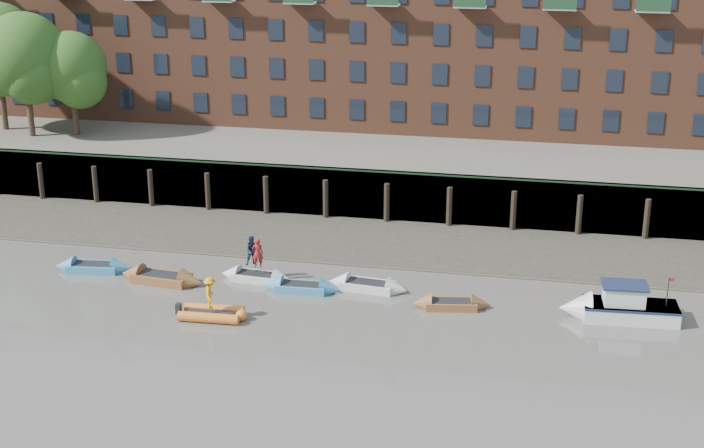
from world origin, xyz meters
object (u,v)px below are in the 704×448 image
(person_rower_a, at_px, (258,253))
(person_rower_b, at_px, (252,251))
(rowboat_6, at_px, (451,304))
(motor_launch, at_px, (611,307))
(person_rib_crew, at_px, (210,293))
(rowboat_3, at_px, (257,277))
(rowboat_5, at_px, (368,286))
(rowboat_1, at_px, (94,267))
(rowboat_2, at_px, (162,278))
(rowboat_4, at_px, (301,287))
(rib_tender, at_px, (214,314))

(person_rower_a, xyz_separation_m, person_rower_b, (-0.38, 0.27, 0.01))
(rowboat_6, height_order, person_rower_b, person_rower_b)
(motor_launch, distance_m, person_rib_crew, 19.96)
(rowboat_3, bearing_deg, person_rower_b, 143.65)
(rowboat_3, relative_size, rowboat_5, 0.94)
(rowboat_3, relative_size, motor_launch, 0.72)
(rowboat_1, xyz_separation_m, rowboat_2, (4.37, -0.79, 0.02))
(rowboat_4, xyz_separation_m, rowboat_5, (3.42, 0.92, 0.01))
(rowboat_2, height_order, person_rower_b, person_rower_b)
(rib_tender, bearing_deg, motor_launch, 9.25)
(rowboat_2, relative_size, person_rower_b, 3.00)
(rowboat_1, bearing_deg, rowboat_2, -16.90)
(rowboat_5, relative_size, rowboat_6, 1.08)
(rib_tender, bearing_deg, rowboat_6, 15.21)
(rowboat_4, distance_m, person_rower_b, 3.54)
(rowboat_1, height_order, rowboat_6, rowboat_1)
(rowboat_1, xyz_separation_m, person_rib_crew, (8.60, -4.72, 1.15))
(rowboat_1, relative_size, rowboat_2, 0.91)
(rowboat_4, height_order, person_rower_a, person_rower_a)
(rowboat_3, height_order, motor_launch, motor_launch)
(rowboat_1, xyz_separation_m, person_rower_b, (9.11, 0.72, 1.41))
(rowboat_4, bearing_deg, person_rower_b, 157.42)
(person_rower_a, distance_m, person_rib_crew, 5.26)
(rowboat_2, distance_m, rib_tender, 5.84)
(rowboat_4, bearing_deg, rowboat_6, -5.79)
(person_rower_b, height_order, person_rib_crew, person_rower_b)
(rowboat_5, relative_size, person_rib_crew, 2.70)
(person_rower_a, xyz_separation_m, person_rib_crew, (-0.89, -5.18, -0.26))
(person_rower_b, distance_m, person_rib_crew, 5.48)
(rib_tender, height_order, motor_launch, motor_launch)
(rowboat_3, bearing_deg, rowboat_6, -3.52)
(rib_tender, bearing_deg, rowboat_5, 34.62)
(rowboat_6, bearing_deg, person_rib_crew, -171.72)
(rowboat_1, xyz_separation_m, motor_launch, (28.12, -0.66, 0.38))
(rib_tender, distance_m, person_rower_b, 5.58)
(rowboat_2, xyz_separation_m, rowboat_4, (7.77, 0.36, -0.03))
(rib_tender, bearing_deg, person_rower_b, 83.55)
(rowboat_5, distance_m, rib_tender, 8.55)
(rowboat_1, relative_size, rowboat_3, 1.07)
(person_rower_a, bearing_deg, motor_launch, 161.57)
(person_rib_crew, bearing_deg, rowboat_3, -23.31)
(motor_launch, height_order, person_rower_b, person_rower_b)
(rowboat_4, distance_m, motor_launch, 15.99)
(rib_tender, bearing_deg, rowboat_2, 135.97)
(rowboat_3, xyz_separation_m, motor_launch, (18.76, -1.16, 0.40))
(rowboat_2, xyz_separation_m, rib_tender, (4.36, -3.87, 0.00))
(motor_launch, bearing_deg, rowboat_5, -8.63)
(rowboat_1, height_order, rowboat_4, rowboat_1)
(person_rib_crew, bearing_deg, rowboat_2, 32.17)
(motor_launch, xyz_separation_m, person_rower_b, (-19.01, 1.38, 1.03))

